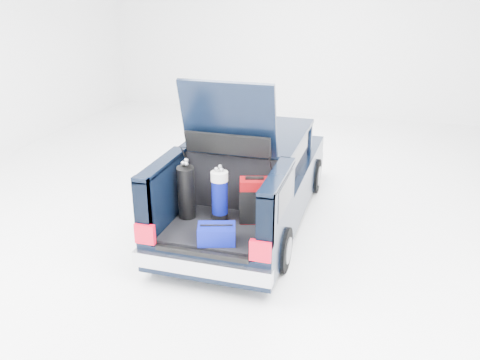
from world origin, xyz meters
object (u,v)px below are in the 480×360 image
(blue_golf_bag, at_px, (220,195))
(blue_duffel, at_px, (217,234))
(car, at_px, (251,179))
(red_suitcase, at_px, (254,201))
(black_golf_bag, at_px, (186,192))

(blue_golf_bag, relative_size, blue_duffel, 1.45)
(car, bearing_deg, red_suitcase, -72.81)
(blue_golf_bag, bearing_deg, black_golf_bag, -166.05)
(blue_golf_bag, bearing_deg, car, 89.04)
(blue_golf_bag, xyz_separation_m, blue_duffel, (0.17, -0.63, -0.24))
(car, xyz_separation_m, blue_duffel, (0.11, -2.00, 0.04))
(red_suitcase, distance_m, blue_duffel, 0.78)
(black_golf_bag, xyz_separation_m, blue_golf_bag, (0.44, 0.10, -0.03))
(car, distance_m, blue_duffel, 2.00)
(red_suitcase, height_order, black_golf_bag, black_golf_bag)
(black_golf_bag, relative_size, blue_golf_bag, 1.09)
(black_golf_bag, distance_m, blue_golf_bag, 0.45)
(red_suitcase, distance_m, blue_golf_bag, 0.47)
(black_golf_bag, height_order, blue_golf_bag, black_golf_bag)
(black_golf_bag, bearing_deg, blue_duffel, -59.98)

